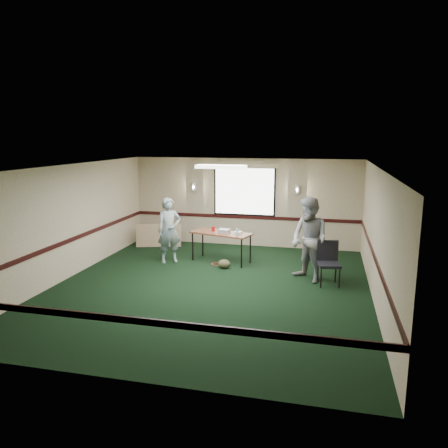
% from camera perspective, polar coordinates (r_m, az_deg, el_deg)
% --- Properties ---
extents(ground, '(8.00, 8.00, 0.00)m').
position_cam_1_polar(ground, '(9.98, -1.76, -8.21)').
color(ground, black).
rests_on(ground, ground).
extents(room_shell, '(8.00, 8.02, 8.00)m').
position_cam_1_polar(room_shell, '(11.60, 0.95, 2.62)').
color(room_shell, tan).
rests_on(room_shell, ground).
extents(folding_table, '(1.74, 1.07, 0.81)m').
position_cam_1_polar(folding_table, '(11.73, -0.38, -1.38)').
color(folding_table, '#582A19').
rests_on(folding_table, ground).
extents(projector, '(0.31, 0.26, 0.10)m').
position_cam_1_polar(projector, '(11.66, 0.04, -0.91)').
color(projector, '#94939B').
rests_on(projector, folding_table).
extents(game_console, '(0.20, 0.17, 0.05)m').
position_cam_1_polar(game_console, '(11.62, 1.89, -1.09)').
color(game_console, silver).
rests_on(game_console, folding_table).
extents(red_cup, '(0.09, 0.09, 0.13)m').
position_cam_1_polar(red_cup, '(11.84, -1.42, -0.65)').
color(red_cup, '#B90C0C').
rests_on(red_cup, folding_table).
extents(water_bottle, '(0.06, 0.06, 0.19)m').
position_cam_1_polar(water_bottle, '(11.29, 1.74, -1.10)').
color(water_bottle, '#83BBD6').
rests_on(water_bottle, folding_table).
extents(duffel_bag, '(0.36, 0.30, 0.23)m').
position_cam_1_polar(duffel_bag, '(11.30, 0.01, -5.23)').
color(duffel_bag, '#3F3D24').
rests_on(duffel_bag, ground).
extents(cable_coil, '(0.41, 0.41, 0.02)m').
position_cam_1_polar(cable_coil, '(11.67, -0.91, -5.25)').
color(cable_coil, red).
rests_on(cable_coil, ground).
extents(folded_table, '(1.37, 0.58, 0.70)m').
position_cam_1_polar(folded_table, '(13.58, -8.52, -1.49)').
color(folded_table, '#9B7C5F').
rests_on(folded_table, ground).
extents(conference_chair, '(0.57, 0.59, 1.00)m').
position_cam_1_polar(conference_chair, '(10.30, 13.47, -4.50)').
color(conference_chair, black).
rests_on(conference_chair, ground).
extents(person_left, '(0.76, 0.70, 1.75)m').
position_cam_1_polar(person_left, '(11.77, -7.17, -0.82)').
color(person_left, '#3C6185').
rests_on(person_left, ground).
extents(person_right, '(1.21, 1.20, 1.98)m').
position_cam_1_polar(person_right, '(10.32, 11.09, -2.04)').
color(person_right, '#7B9EBF').
rests_on(person_right, ground).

